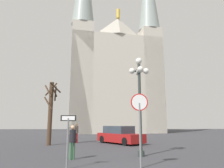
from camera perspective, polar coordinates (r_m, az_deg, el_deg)
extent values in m
cube|color=#BCB5A5|center=(41.64, 0.38, -0.75)|extent=(18.31, 13.33, 17.80)
pyramid|color=#BCB5A5|center=(40.73, 1.70, 15.30)|extent=(6.14, 2.83, 3.50)
cylinder|color=gold|center=(41.95, 1.68, 18.55)|extent=(0.70, 0.70, 1.80)
cube|color=#BCB5A5|center=(37.49, -8.33, 2.01)|extent=(4.32, 4.32, 19.75)
cube|color=#BCB5A5|center=(40.31, 10.59, 1.18)|extent=(4.32, 4.32, 19.75)
cylinder|color=slate|center=(8.71, 7.66, -13.51)|extent=(0.08, 0.08, 2.54)
cylinder|color=red|center=(8.75, 7.45, -4.93)|extent=(0.71, 0.05, 0.71)
cylinder|color=white|center=(8.72, 7.48, -4.92)|extent=(0.63, 0.01, 0.63)
cylinder|color=slate|center=(8.65, -12.03, -15.45)|extent=(0.07, 0.07, 1.92)
cube|color=black|center=(8.62, -11.78, -9.08)|extent=(0.61, 0.05, 0.23)
cube|color=white|center=(8.60, -11.80, -9.07)|extent=(0.52, 0.03, 0.16)
cylinder|color=#2D3833|center=(11.70, 7.63, -6.59)|extent=(0.16, 0.16, 5.06)
cylinder|color=#2D3833|center=(11.77, 7.93, -18.22)|extent=(0.36, 0.36, 0.30)
sphere|color=white|center=(12.19, 7.31, 6.23)|extent=(0.37, 0.37, 0.37)
sphere|color=white|center=(12.11, 9.25, 3.50)|extent=(0.33, 0.33, 0.33)
cylinder|color=#2D3833|center=(12.07, 8.31, 3.52)|extent=(0.05, 0.40, 0.05)
sphere|color=white|center=(12.41, 7.04, 3.09)|extent=(0.33, 0.33, 0.33)
cylinder|color=#2D3833|center=(12.22, 7.21, 3.31)|extent=(0.40, 0.05, 0.05)
sphere|color=white|center=(11.97, 5.48, 3.58)|extent=(0.33, 0.33, 0.33)
cylinder|color=#2D3833|center=(12.00, 6.43, 3.56)|extent=(0.05, 0.40, 0.05)
sphere|color=white|center=(11.65, 7.73, 4.02)|extent=(0.33, 0.33, 0.33)
cylinder|color=#2D3833|center=(11.84, 7.55, 3.78)|extent=(0.40, 0.05, 0.05)
cylinder|color=#473323|center=(18.03, -16.46, -7.57)|extent=(0.35, 0.35, 5.11)
cylinder|color=#473323|center=(17.97, -16.99, -1.78)|extent=(0.74, 0.56, 1.03)
cylinder|color=#473323|center=(18.00, -15.37, -2.03)|extent=(0.43, 0.71, 0.81)
cylinder|color=#473323|center=(18.19, -15.14, -2.56)|extent=(0.32, 0.78, 1.19)
cylinder|color=#473323|center=(17.80, -17.03, -4.98)|extent=(0.80, 0.45, 1.07)
cylinder|color=#473323|center=(18.68, -16.22, -1.37)|extent=(0.98, 0.41, 1.19)
cylinder|color=#473323|center=(17.82, -15.17, -0.91)|extent=(0.84, 0.90, 0.81)
cube|color=maroon|center=(18.68, 2.26, -14.37)|extent=(4.01, 4.74, 0.72)
cube|color=#333D47|center=(18.82, 1.79, -12.29)|extent=(2.73, 2.99, 0.63)
cylinder|color=black|center=(18.08, 7.50, -15.02)|extent=(0.54, 0.65, 0.64)
cylinder|color=black|center=(17.01, 3.64, -15.36)|extent=(0.54, 0.65, 0.64)
cylinder|color=black|center=(20.38, 1.12, -14.60)|extent=(0.54, 0.65, 0.64)
cylinder|color=black|center=(19.44, -2.60, -14.78)|extent=(0.54, 0.65, 0.64)
cylinder|color=maroon|center=(19.61, -9.50, -14.32)|extent=(0.12, 0.12, 0.84)
cylinder|color=maroon|center=(19.71, -9.86, -14.29)|extent=(0.12, 0.12, 0.84)
cylinder|color=#594C47|center=(19.63, -9.61, -12.16)|extent=(0.32, 0.32, 0.63)
sphere|color=tan|center=(19.62, -9.57, -10.91)|extent=(0.23, 0.23, 0.23)
cylinder|color=#33663F|center=(10.87, -10.41, -17.44)|extent=(0.12, 0.12, 0.81)
cylinder|color=#33663F|center=(10.81, -11.22, -17.46)|extent=(0.12, 0.12, 0.81)
cylinder|color=black|center=(10.78, -10.68, -13.73)|extent=(0.32, 0.32, 0.60)
sphere|color=tan|center=(10.76, -10.61, -11.55)|extent=(0.22, 0.22, 0.22)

